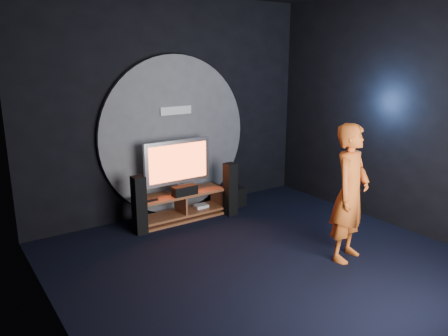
{
  "coord_description": "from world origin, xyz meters",
  "views": [
    {
      "loc": [
        -3.31,
        -3.84,
        2.6
      ],
      "look_at": [
        0.02,
        1.05,
        1.05
      ],
      "focal_mm": 35.0,
      "sensor_mm": 36.0,
      "label": 1
    }
  ],
  "objects_px": {
    "tv": "(178,164)",
    "tower_speaker_left": "(139,205)",
    "subwoofer": "(235,196)",
    "player": "(350,193)",
    "media_console": "(181,208)",
    "tower_speaker_right": "(230,189)"
  },
  "relations": [
    {
      "from": "tower_speaker_right",
      "to": "tv",
      "type": "bearing_deg",
      "value": 155.98
    },
    {
      "from": "media_console",
      "to": "tv",
      "type": "height_order",
      "value": "tv"
    },
    {
      "from": "subwoofer",
      "to": "player",
      "type": "bearing_deg",
      "value": -89.91
    },
    {
      "from": "tower_speaker_right",
      "to": "subwoofer",
      "type": "height_order",
      "value": "tower_speaker_right"
    },
    {
      "from": "media_console",
      "to": "tower_speaker_right",
      "type": "relative_size",
      "value": 1.72
    },
    {
      "from": "media_console",
      "to": "player",
      "type": "distance_m",
      "value": 2.77
    },
    {
      "from": "media_console",
      "to": "tower_speaker_left",
      "type": "distance_m",
      "value": 0.84
    },
    {
      "from": "tv",
      "to": "tower_speaker_left",
      "type": "xyz_separation_m",
      "value": [
        -0.78,
        -0.23,
        -0.47
      ]
    },
    {
      "from": "media_console",
      "to": "subwoofer",
      "type": "bearing_deg",
      "value": 2.36
    },
    {
      "from": "tv",
      "to": "tower_speaker_right",
      "type": "height_order",
      "value": "tv"
    },
    {
      "from": "tower_speaker_left",
      "to": "subwoofer",
      "type": "height_order",
      "value": "tower_speaker_left"
    },
    {
      "from": "tower_speaker_right",
      "to": "player",
      "type": "bearing_deg",
      "value": -81.05
    },
    {
      "from": "subwoofer",
      "to": "tv",
      "type": "bearing_deg",
      "value": 178.9
    },
    {
      "from": "tower_speaker_left",
      "to": "player",
      "type": "relative_size",
      "value": 0.49
    },
    {
      "from": "tower_speaker_left",
      "to": "tower_speaker_right",
      "type": "xyz_separation_m",
      "value": [
        1.56,
        -0.12,
        0.0
      ]
    },
    {
      "from": "tv",
      "to": "subwoofer",
      "type": "height_order",
      "value": "tv"
    },
    {
      "from": "media_console",
      "to": "tv",
      "type": "distance_m",
      "value": 0.72
    },
    {
      "from": "media_console",
      "to": "subwoofer",
      "type": "distance_m",
      "value": 1.11
    },
    {
      "from": "media_console",
      "to": "tv",
      "type": "bearing_deg",
      "value": 95.68
    },
    {
      "from": "player",
      "to": "media_console",
      "type": "bearing_deg",
      "value": 96.96
    },
    {
      "from": "player",
      "to": "subwoofer",
      "type": "bearing_deg",
      "value": 72.53
    },
    {
      "from": "subwoofer",
      "to": "player",
      "type": "xyz_separation_m",
      "value": [
        0.0,
        -2.49,
        0.73
      ]
    }
  ]
}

